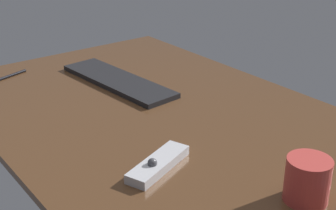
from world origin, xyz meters
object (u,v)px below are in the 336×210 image
Objects in this scene: keyboard at (118,81)px; pen at (7,77)px; media_remote at (158,164)px; coffee_mug at (307,180)px.

keyboard is 2.97× the size of pen.
media_remote is (48.53, -19.89, 0.33)cm from keyboard.
keyboard is 2.39× the size of media_remote.
media_remote is 2.06× the size of coffee_mug.
media_remote is 1.25× the size of pen.
coffee_mug is at bearing 100.04° from media_remote.
media_remote is 74.17cm from pen.
coffee_mug is at bearing -8.33° from keyboard.
media_remote is 31.00cm from coffee_mug.
pen is at bearing -167.73° from coffee_mug.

